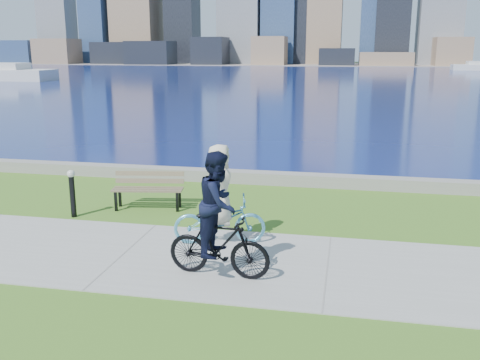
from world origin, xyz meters
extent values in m
plane|color=#39631A|center=(0.00, 0.00, 0.00)|extent=(320.00, 320.00, 0.00)
cube|color=gray|center=(0.00, 0.00, 0.01)|extent=(80.00, 3.50, 0.02)
cube|color=slate|center=(0.00, 6.20, 0.17)|extent=(90.00, 0.50, 0.35)
cube|color=#0D1A55|center=(0.00, 72.00, 0.00)|extent=(320.00, 131.00, 0.01)
cube|color=gray|center=(0.00, 130.00, 0.06)|extent=(320.00, 30.00, 0.12)
cube|color=navy|center=(-81.56, 120.58, 2.98)|extent=(10.03, 7.56, 5.96)
cube|color=#7E634D|center=(-69.78, 119.18, 3.16)|extent=(9.84, 8.06, 6.32)
cube|color=black|center=(-54.95, 122.28, 2.74)|extent=(11.23, 7.46, 5.49)
cube|color=black|center=(-44.48, 119.15, 2.84)|extent=(11.03, 8.14, 5.68)
cube|color=black|center=(-29.66, 120.67, 3.30)|extent=(7.75, 8.54, 6.61)
cube|color=#7E634D|center=(-15.12, 121.34, 3.36)|extent=(7.87, 7.70, 6.72)
cube|color=black|center=(0.90, 121.38, 2.00)|extent=(8.17, 6.74, 3.99)
cube|color=#7E634D|center=(12.02, 120.89, 1.54)|extent=(11.94, 7.90, 3.08)
cube|color=#7E634D|center=(26.40, 122.51, 3.20)|extent=(7.71, 8.89, 6.41)
cube|color=navy|center=(-63.61, 129.20, 13.64)|extent=(6.75, 6.77, 27.27)
cube|color=#7E634D|center=(-2.76, 132.92, 14.27)|extent=(8.40, 11.10, 28.54)
cube|color=black|center=(-1.38, 2.67, 0.25)|extent=(0.08, 0.08, 0.50)
cube|color=black|center=(0.15, 2.92, 0.25)|extent=(0.08, 0.08, 0.50)
cube|color=black|center=(-1.44, 3.07, 0.25)|extent=(0.08, 0.08, 0.50)
cube|color=black|center=(0.09, 3.32, 0.25)|extent=(0.08, 0.08, 0.50)
cube|color=brown|center=(-0.61, 2.80, 0.52)|extent=(1.77, 0.40, 0.04)
cube|color=brown|center=(-0.64, 2.97, 0.52)|extent=(1.77, 0.40, 0.04)
cube|color=brown|center=(-0.67, 3.15, 0.52)|extent=(1.77, 0.40, 0.04)
cube|color=brown|center=(-0.69, 3.28, 0.67)|extent=(1.76, 0.35, 0.13)
cube|color=brown|center=(-0.70, 3.31, 0.85)|extent=(1.76, 0.35, 0.13)
cylinder|color=black|center=(-2.18, 2.01, 0.52)|extent=(0.13, 0.13, 1.03)
sphere|color=beige|center=(-2.18, 2.01, 1.07)|extent=(0.19, 0.19, 0.19)
imported|color=#51A3C6|center=(1.73, 0.93, 0.52)|extent=(1.11, 2.02, 1.00)
imported|color=silver|center=(1.73, 0.93, 1.28)|extent=(0.72, 0.93, 1.67)
imported|color=black|center=(2.11, -0.70, 0.58)|extent=(0.70, 1.91, 1.13)
imported|color=black|center=(2.11, -0.70, 1.37)|extent=(0.76, 0.94, 1.84)
camera|label=1|loc=(4.26, -9.34, 3.99)|focal=40.00mm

